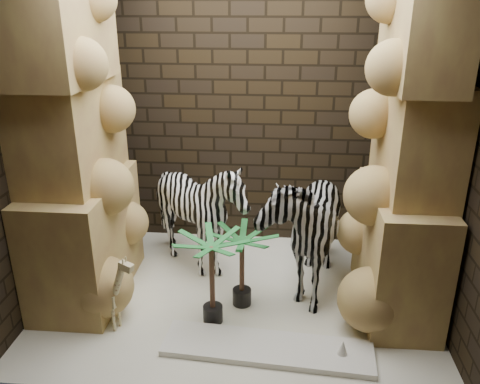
# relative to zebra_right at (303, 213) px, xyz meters

# --- Properties ---
(floor) EXTENTS (3.50, 3.50, 0.00)m
(floor) POSITION_rel_zebra_right_xyz_m (-0.60, -0.30, -0.74)
(floor) COLOR white
(floor) RESTS_ON ground
(wall_back) EXTENTS (3.50, 0.00, 3.50)m
(wall_back) POSITION_rel_zebra_right_xyz_m (-0.60, 0.95, 0.76)
(wall_back) COLOR black
(wall_back) RESTS_ON ground
(wall_front) EXTENTS (3.50, 0.00, 3.50)m
(wall_front) POSITION_rel_zebra_right_xyz_m (-0.60, -1.55, 0.76)
(wall_front) COLOR black
(wall_front) RESTS_ON ground
(wall_left) EXTENTS (0.00, 3.00, 3.00)m
(wall_left) POSITION_rel_zebra_right_xyz_m (-2.35, -0.30, 0.76)
(wall_left) COLOR black
(wall_left) RESTS_ON ground
(wall_right) EXTENTS (0.00, 3.00, 3.00)m
(wall_right) POSITION_rel_zebra_right_xyz_m (1.15, -0.30, 0.76)
(wall_right) COLOR black
(wall_right) RESTS_ON ground
(rock_pillar_left) EXTENTS (0.68, 1.30, 3.00)m
(rock_pillar_left) POSITION_rel_zebra_right_xyz_m (-2.00, -0.30, 0.76)
(rock_pillar_left) COLOR tan
(rock_pillar_left) RESTS_ON floor
(rock_pillar_right) EXTENTS (0.58, 1.25, 3.00)m
(rock_pillar_right) POSITION_rel_zebra_right_xyz_m (0.82, -0.30, 0.76)
(rock_pillar_right) COLOR tan
(rock_pillar_right) RESTS_ON floor
(zebra_right) EXTENTS (0.84, 1.33, 1.48)m
(zebra_right) POSITION_rel_zebra_right_xyz_m (0.00, 0.00, 0.00)
(zebra_right) COLOR white
(zebra_right) RESTS_ON floor
(zebra_left) EXTENTS (1.07, 1.30, 1.13)m
(zebra_left) POSITION_rel_zebra_right_xyz_m (-1.00, 0.17, -0.17)
(zebra_left) COLOR white
(zebra_left) RESTS_ON floor
(giraffe_toy) EXTENTS (0.39, 0.25, 0.73)m
(giraffe_toy) POSITION_rel_zebra_right_xyz_m (-1.65, -0.83, -0.38)
(giraffe_toy) COLOR beige
(giraffe_toy) RESTS_ON floor
(palm_front) EXTENTS (0.36, 0.36, 0.74)m
(palm_front) POSITION_rel_zebra_right_xyz_m (-0.54, -0.41, -0.37)
(palm_front) COLOR #1D682F
(palm_front) RESTS_ON floor
(palm_back) EXTENTS (0.36, 0.36, 0.82)m
(palm_back) POSITION_rel_zebra_right_xyz_m (-0.76, -0.69, -0.33)
(palm_back) COLOR #1D682F
(palm_back) RESTS_ON floor
(surfboard) EXTENTS (1.69, 0.54, 0.05)m
(surfboard) POSITION_rel_zebra_right_xyz_m (-0.28, -1.04, -0.72)
(surfboard) COLOR white
(surfboard) RESTS_ON floor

